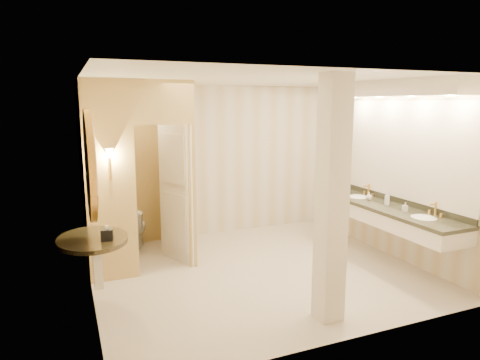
# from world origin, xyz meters

# --- Properties ---
(floor) EXTENTS (4.50, 4.50, 0.00)m
(floor) POSITION_xyz_m (0.00, 0.00, 0.00)
(floor) COLOR beige
(floor) RESTS_ON ground
(ceiling) EXTENTS (4.50, 4.50, 0.00)m
(ceiling) POSITION_xyz_m (0.00, 0.00, 2.70)
(ceiling) COLOR white
(ceiling) RESTS_ON wall_back
(wall_back) EXTENTS (4.50, 0.02, 2.70)m
(wall_back) POSITION_xyz_m (0.00, 2.00, 1.35)
(wall_back) COLOR beige
(wall_back) RESTS_ON floor
(wall_front) EXTENTS (4.50, 0.02, 2.70)m
(wall_front) POSITION_xyz_m (0.00, -2.00, 1.35)
(wall_front) COLOR beige
(wall_front) RESTS_ON floor
(wall_left) EXTENTS (0.02, 4.00, 2.70)m
(wall_left) POSITION_xyz_m (-2.25, 0.00, 1.35)
(wall_left) COLOR beige
(wall_left) RESTS_ON floor
(wall_right) EXTENTS (0.02, 4.00, 2.70)m
(wall_right) POSITION_xyz_m (2.25, 0.00, 1.35)
(wall_right) COLOR beige
(wall_right) RESTS_ON floor
(toilet_closet) EXTENTS (1.50, 1.55, 2.70)m
(toilet_closet) POSITION_xyz_m (-1.12, 0.97, 1.39)
(toilet_closet) COLOR #EFC67D
(toilet_closet) RESTS_ON floor
(wall_sconce) EXTENTS (0.14, 0.14, 0.42)m
(wall_sconce) POSITION_xyz_m (-1.93, 0.43, 1.73)
(wall_sconce) COLOR gold
(wall_sconce) RESTS_ON toilet_closet
(vanity) EXTENTS (0.75, 2.76, 2.09)m
(vanity) POSITION_xyz_m (1.98, -0.40, 1.63)
(vanity) COLOR silver
(vanity) RESTS_ON floor
(console_shelf) EXTENTS (0.98, 0.98, 1.94)m
(console_shelf) POSITION_xyz_m (-2.21, -0.31, 1.34)
(console_shelf) COLOR black
(console_shelf) RESTS_ON floor
(pillar) EXTENTS (0.27, 0.27, 2.70)m
(pillar) POSITION_xyz_m (0.16, -1.53, 1.35)
(pillar) COLOR silver
(pillar) RESTS_ON floor
(tissue_box) EXTENTS (0.15, 0.15, 0.12)m
(tissue_box) POSITION_xyz_m (-2.08, -0.47, 0.94)
(tissue_box) COLOR black
(tissue_box) RESTS_ON console_shelf
(toilet) EXTENTS (0.61, 0.79, 0.71)m
(toilet) POSITION_xyz_m (-1.49, 1.65, 0.36)
(toilet) COLOR white
(toilet) RESTS_ON floor
(soap_bottle_a) EXTENTS (0.08, 0.08, 0.13)m
(soap_bottle_a) POSITION_xyz_m (1.94, -0.75, 0.94)
(soap_bottle_a) COLOR beige
(soap_bottle_a) RESTS_ON vanity
(soap_bottle_b) EXTENTS (0.10, 0.10, 0.12)m
(soap_bottle_b) POSITION_xyz_m (1.95, 0.03, 0.94)
(soap_bottle_b) COLOR silver
(soap_bottle_b) RESTS_ON vanity
(soap_bottle_c) EXTENTS (0.08, 0.08, 0.21)m
(soap_bottle_c) POSITION_xyz_m (1.97, -0.35, 0.98)
(soap_bottle_c) COLOR #C6B28C
(soap_bottle_c) RESTS_ON vanity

